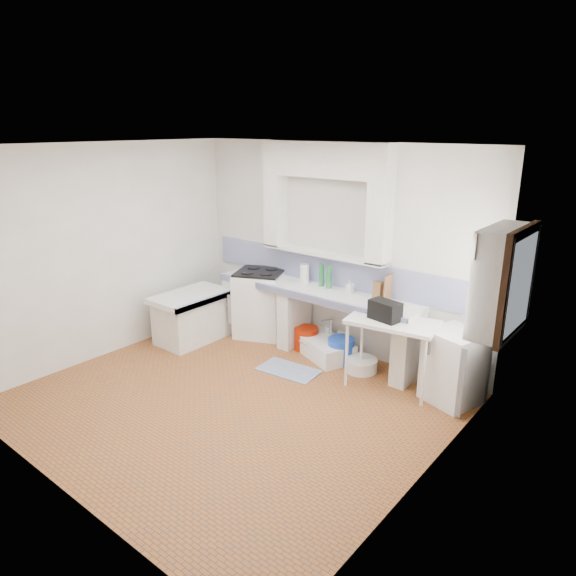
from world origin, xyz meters
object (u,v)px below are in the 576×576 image
Objects in this scene: stove at (260,304)px; side_table at (391,354)px; sink at (323,348)px; fridge at (454,367)px.

stove is 2.31m from side_table.
stove is at bearing -158.90° from sink.
stove is 3.00m from fridge.
stove is 1.04× the size of sink.
stove is 1.22m from sink.
side_table is 0.72m from fridge.
fridge is (0.70, 0.17, -0.01)m from side_table.
side_table is (1.14, -0.24, 0.32)m from sink.
stove is at bearing 164.58° from side_table.
stove is at bearing -164.25° from fridge.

